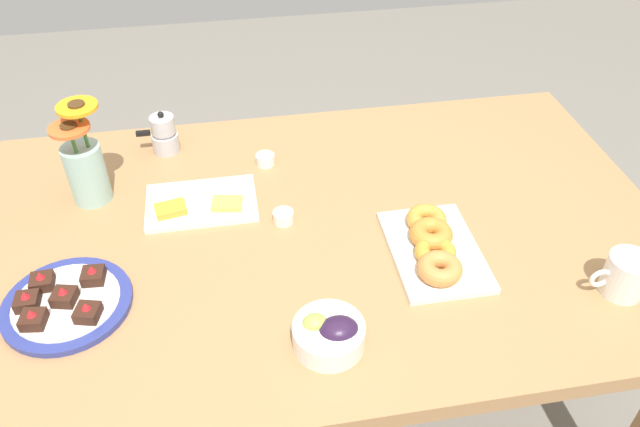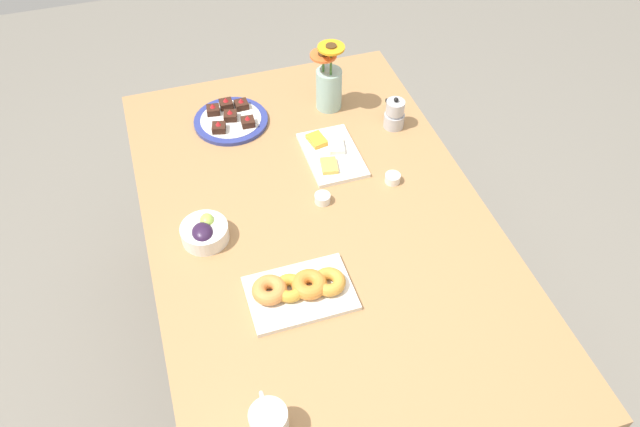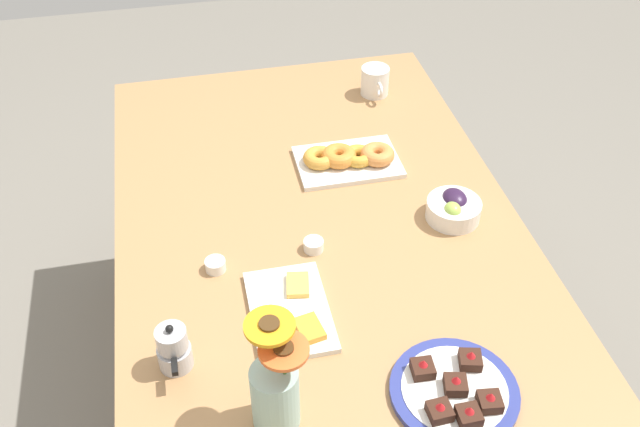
% 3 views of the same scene
% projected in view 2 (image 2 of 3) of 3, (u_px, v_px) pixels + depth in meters
% --- Properties ---
extents(ground_plane, '(6.00, 6.00, 0.00)m').
position_uv_depth(ground_plane, '(320.00, 352.00, 2.38)').
color(ground_plane, slate).
extents(dining_table, '(1.60, 1.00, 0.74)m').
position_uv_depth(dining_table, '(320.00, 241.00, 1.90)').
color(dining_table, '#A87A4C').
rests_on(dining_table, ground_plane).
extents(coffee_mug, '(0.12, 0.09, 0.09)m').
position_uv_depth(coffee_mug, '(269.00, 422.00, 1.38)').
color(coffee_mug, white).
rests_on(coffee_mug, dining_table).
extents(grape_bowl, '(0.14, 0.14, 0.07)m').
position_uv_depth(grape_bowl, '(205.00, 232.00, 1.77)').
color(grape_bowl, white).
rests_on(grape_bowl, dining_table).
extents(cheese_platter, '(0.26, 0.17, 0.03)m').
position_uv_depth(cheese_platter, '(331.00, 154.00, 2.03)').
color(cheese_platter, white).
rests_on(cheese_platter, dining_table).
extents(croissant_platter, '(0.19, 0.28, 0.05)m').
position_uv_depth(croissant_platter, '(299.00, 289.00, 1.65)').
color(croissant_platter, white).
rests_on(croissant_platter, dining_table).
extents(jam_cup_honey, '(0.05, 0.05, 0.03)m').
position_uv_depth(jam_cup_honey, '(322.00, 198.00, 1.89)').
color(jam_cup_honey, white).
rests_on(jam_cup_honey, dining_table).
extents(jam_cup_berry, '(0.05, 0.05, 0.03)m').
position_uv_depth(jam_cup_berry, '(393.00, 178.00, 1.95)').
color(jam_cup_berry, white).
rests_on(jam_cup_berry, dining_table).
extents(dessert_plate, '(0.25, 0.25, 0.05)m').
position_uv_depth(dessert_plate, '(231.00, 119.00, 2.15)').
color(dessert_plate, navy).
rests_on(dessert_plate, dining_table).
extents(flower_vase, '(0.11, 0.11, 0.26)m').
position_uv_depth(flower_vase, '(329.00, 85.00, 2.15)').
color(flower_vase, '#99C1B7').
rests_on(flower_vase, dining_table).
extents(moka_pot, '(0.11, 0.07, 0.12)m').
position_uv_depth(moka_pot, '(394.00, 114.00, 2.11)').
color(moka_pot, '#B7B7BC').
rests_on(moka_pot, dining_table).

